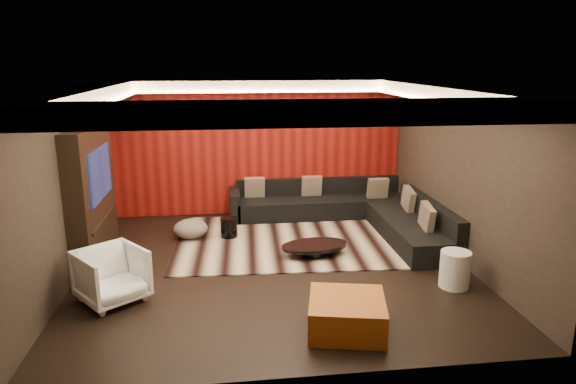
{
  "coord_description": "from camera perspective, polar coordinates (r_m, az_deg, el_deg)",
  "views": [
    {
      "loc": [
        -0.75,
        -7.61,
        3.18
      ],
      "look_at": [
        0.3,
        0.6,
        1.05
      ],
      "focal_mm": 32.0,
      "sensor_mm": 36.0,
      "label": 1
    }
  ],
  "objects": [
    {
      "name": "armchair",
      "position": [
        7.38,
        -19.0,
        -8.78
      ],
      "size": [
        1.13,
        1.13,
        0.74
      ],
      "primitive_type": "imported",
      "rotation": [
        0.0,
        0.0,
        0.66
      ],
      "color": "white",
      "rests_on": "floor"
    },
    {
      "name": "cove_front",
      "position": [
        5.33,
        0.86,
        8.18
      ],
      "size": [
        4.8,
        0.08,
        0.04
      ],
      "primitive_type": "cube",
      "color": "#FFD899",
      "rests_on": "ground"
    },
    {
      "name": "sectional_sofa",
      "position": [
        10.22,
        7.1,
        -2.27
      ],
      "size": [
        3.65,
        3.5,
        0.75
      ],
      "color": "black",
      "rests_on": "floor"
    },
    {
      "name": "soffit_back",
      "position": [
        10.35,
        -3.19,
        11.7
      ],
      "size": [
        6.0,
        0.6,
        0.22
      ],
      "primitive_type": "cube",
      "color": "silver",
      "rests_on": "ground"
    },
    {
      "name": "rug",
      "position": [
        9.36,
        -0.04,
        -5.35
      ],
      "size": [
        4.13,
        3.17,
        0.02
      ],
      "primitive_type": "cube",
      "rotation": [
        0.0,
        0.0,
        -0.04
      ],
      "color": "tan",
      "rests_on": "floor"
    },
    {
      "name": "striped_pouf",
      "position": [
        9.57,
        -10.77,
        -4.02
      ],
      "size": [
        0.69,
        0.69,
        0.34
      ],
      "primitive_type": "ellipsoid",
      "rotation": [
        0.0,
        0.0,
        0.13
      ],
      "color": "beige",
      "rests_on": "rug"
    },
    {
      "name": "soffit_front",
      "position": [
        4.99,
        1.42,
        8.79
      ],
      "size": [
        6.0,
        0.6,
        0.22
      ],
      "primitive_type": "cube",
      "color": "silver",
      "rests_on": "ground"
    },
    {
      "name": "ceiling",
      "position": [
        7.65,
        -1.69,
        11.66
      ],
      "size": [
        6.0,
        6.0,
        0.02
      ],
      "primitive_type": "cube",
      "color": "silver",
      "rests_on": "ground"
    },
    {
      "name": "red_feature_wall",
      "position": [
        10.75,
        -3.2,
        4.89
      ],
      "size": [
        5.98,
        0.05,
        2.78
      ],
      "primitive_type": "cube",
      "color": "#6B0C0A",
      "rests_on": "ground"
    },
    {
      "name": "drum_stool",
      "position": [
        9.51,
        -6.58,
        -3.91
      ],
      "size": [
        0.4,
        0.4,
        0.36
      ],
      "primitive_type": "cylinder",
      "rotation": [
        0.0,
        0.0,
        -0.37
      ],
      "color": "black",
      "rests_on": "rug"
    },
    {
      "name": "throw_pillows",
      "position": [
        10.15,
        7.11,
        -0.28
      ],
      "size": [
        3.11,
        2.82,
        0.5
      ],
      "color": "beige",
      "rests_on": "sectional_sofa"
    },
    {
      "name": "tv_shelf",
      "position": [
        8.79,
        -19.74,
        -2.83
      ],
      "size": [
        0.04,
        1.6,
        0.04
      ],
      "primitive_type": "cube",
      "color": "black",
      "rests_on": "ground"
    },
    {
      "name": "coffee_table",
      "position": [
        8.63,
        2.95,
        -6.39
      ],
      "size": [
        1.31,
        1.31,
        0.19
      ],
      "primitive_type": "cylinder",
      "rotation": [
        0.0,
        0.0,
        0.18
      ],
      "color": "black",
      "rests_on": "rug"
    },
    {
      "name": "orange_ottoman",
      "position": [
        6.41,
        6.56,
        -13.37
      ],
      "size": [
        1.07,
        1.07,
        0.4
      ],
      "primitive_type": "cube",
      "rotation": [
        0.0,
        0.0,
        -0.21
      ],
      "color": "#8F4512",
      "rests_on": "floor"
    },
    {
      "name": "cove_right",
      "position": [
        8.24,
        15.14,
        9.91
      ],
      "size": [
        0.08,
        4.8,
        0.04
      ],
      "primitive_type": "cube",
      "color": "#FFD899",
      "rests_on": "ground"
    },
    {
      "name": "wall_left",
      "position": [
        8.13,
        -23.23,
        0.6
      ],
      "size": [
        0.02,
        6.0,
        2.8
      ],
      "primitive_type": "cube",
      "color": "black",
      "rests_on": "ground"
    },
    {
      "name": "soffit_right",
      "position": [
        8.37,
        17.37,
        10.44
      ],
      "size": [
        0.6,
        4.8,
        0.22
      ],
      "primitive_type": "cube",
      "color": "silver",
      "rests_on": "ground"
    },
    {
      "name": "floor",
      "position": [
        8.28,
        -1.55,
        -8.22
      ],
      "size": [
        6.0,
        6.0,
        0.02
      ],
      "primitive_type": "cube",
      "color": "black",
      "rests_on": "ground"
    },
    {
      "name": "wall_right",
      "position": [
        8.67,
        18.6,
        1.83
      ],
      "size": [
        0.02,
        6.0,
        2.8
      ],
      "primitive_type": "cube",
      "color": "black",
      "rests_on": "ground"
    },
    {
      "name": "tv_screen",
      "position": [
        8.61,
        -20.16,
        1.95
      ],
      "size": [
        0.04,
        1.3,
        0.8
      ],
      "primitive_type": "cube",
      "color": "black",
      "rests_on": "ground"
    },
    {
      "name": "wall_back",
      "position": [
        10.79,
        -3.22,
        4.92
      ],
      "size": [
        6.0,
        0.02,
        2.8
      ],
      "primitive_type": "cube",
      "color": "black",
      "rests_on": "ground"
    },
    {
      "name": "cove_back",
      "position": [
        10.01,
        -3.04,
        11.1
      ],
      "size": [
        4.8,
        0.08,
        0.04
      ],
      "primitive_type": "cube",
      "color": "#FFD899",
      "rests_on": "ground"
    },
    {
      "name": "cove_left",
      "position": [
        7.8,
        -19.45,
        9.36
      ],
      "size": [
        0.08,
        4.8,
        0.04
      ],
      "primitive_type": "cube",
      "color": "#FFD899",
      "rests_on": "ground"
    },
    {
      "name": "soffit_left",
      "position": [
        7.87,
        -21.96,
        9.84
      ],
      "size": [
        0.6,
        4.8,
        0.22
      ],
      "primitive_type": "cube",
      "color": "silver",
      "rests_on": "ground"
    },
    {
      "name": "white_side_table",
      "position": [
        7.83,
        18.05,
        -8.17
      ],
      "size": [
        0.46,
        0.46,
        0.54
      ],
      "primitive_type": "cylinder",
      "rotation": [
        0.0,
        0.0,
        -0.09
      ],
      "color": "silver",
      "rests_on": "floor"
    },
    {
      "name": "tv_surround",
      "position": [
        8.72,
        -20.99,
        -0.34
      ],
      "size": [
        0.3,
        2.0,
        2.2
      ],
      "primitive_type": "cube",
      "color": "black",
      "rests_on": "ground"
    }
  ]
}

